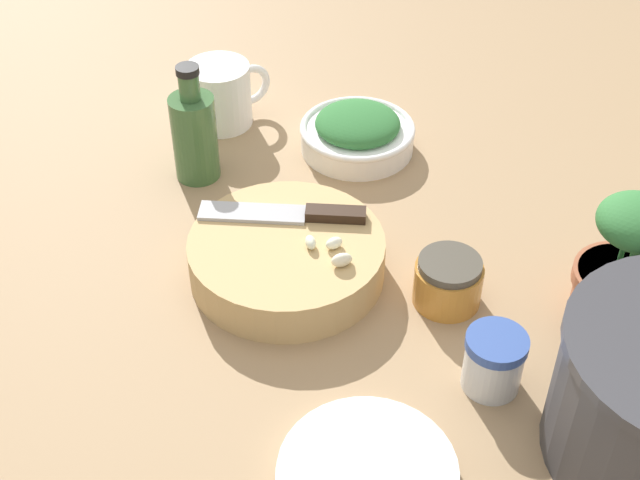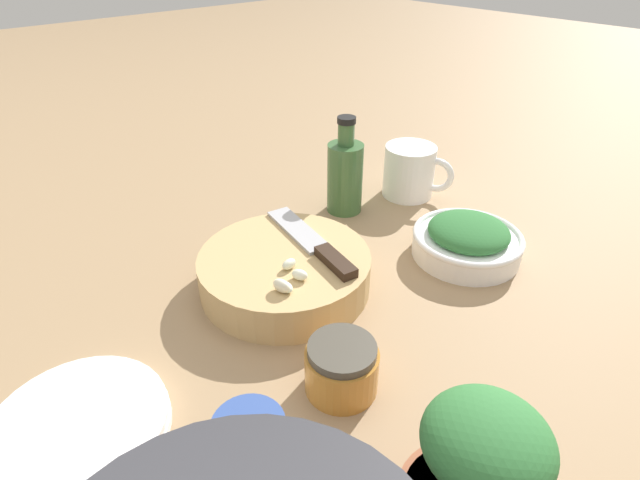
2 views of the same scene
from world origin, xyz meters
The scene contains 11 objects.
ground_plane centered at (0.00, 0.00, 0.00)m, with size 5.00×5.00×0.00m, color #997A56.
cutting_board centered at (0.01, -0.04, 0.03)m, with size 0.23×0.23×0.05m.
chef_knife centered at (-0.04, -0.03, 0.06)m, with size 0.07×0.20×0.01m.
garlic_cloves centered at (0.04, 0.01, 0.06)m, with size 0.06×0.05×0.02m.
herb_bowl centered at (-0.24, 0.08, 0.03)m, with size 0.16×0.16×0.06m.
spice_jar centered at (0.21, 0.15, 0.04)m, with size 0.07×0.07×0.07m.
coffee_mug centered at (-0.34, -0.11, 0.05)m, with size 0.09×0.12×0.09m.
plate_stack centered at (0.31, 0.01, 0.01)m, with size 0.18×0.18×0.02m.
honey_jar centered at (0.08, 0.14, 0.03)m, with size 0.08×0.08×0.06m.
oil_bottle centered at (-0.21, -0.15, 0.07)m, with size 0.06×0.06×0.17m.
potted_herb centered at (0.12, 0.32, 0.07)m, with size 0.11×0.11×0.16m.
Camera 1 is at (0.80, -0.10, 0.73)m, focal length 50.00 mm.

